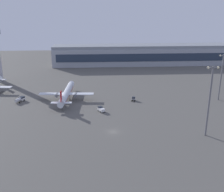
{
  "coord_description": "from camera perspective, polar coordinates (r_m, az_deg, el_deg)",
  "views": [
    {
      "loc": [
        -6.42,
        -98.66,
        48.26
      ],
      "look_at": [
        1.49,
        33.0,
        4.0
      ],
      "focal_mm": 43.84,
      "sensor_mm": 36.0,
      "label": 1
    }
  ],
  "objects": [
    {
      "name": "airplane_far_stand",
      "position": [
        146.58,
        -9.47,
        0.55
      ],
      "size": [
        28.94,
        37.17,
        9.53
      ],
      "rotation": [
        0.0,
        0.0,
        -0.06
      ],
      "color": "silver",
      "rests_on": "ground"
    },
    {
      "name": "apron_light_west",
      "position": [
        152.68,
        21.85,
        4.24
      ],
      "size": [
        4.8,
        0.9,
        24.35
      ],
      "color": "slate",
      "rests_on": "ground"
    },
    {
      "name": "fuel_truck",
      "position": [
        150.23,
        -18.62,
        -0.65
      ],
      "size": [
        4.52,
        6.6,
        2.35
      ],
      "rotation": [
        0.0,
        0.0,
        5.86
      ],
      "color": "white",
      "rests_on": "ground"
    },
    {
      "name": "apron_light_east",
      "position": [
        107.59,
        19.7,
        -0.26
      ],
      "size": [
        4.8,
        0.9,
        27.42
      ],
      "color": "slate",
      "rests_on": "ground"
    },
    {
      "name": "cargo_loader",
      "position": [
        129.53,
        -2.29,
        -2.78
      ],
      "size": [
        3.58,
        4.58,
        2.25
      ],
      "rotation": [
        0.0,
        0.0,
        0.46
      ],
      "color": "white",
      "rests_on": "ground"
    },
    {
      "name": "ground_plane",
      "position": [
        110.02,
        0.26,
        -7.47
      ],
      "size": [
        416.0,
        416.0,
        0.0
      ],
      "primitive_type": "plane",
      "color": "#56544F"
    },
    {
      "name": "pushback_tug",
      "position": [
        144.45,
        4.52,
        -0.58
      ],
      "size": [
        2.36,
        3.36,
        2.05
      ],
      "rotation": [
        0.0,
        0.0,
        6.09
      ],
      "color": "gray",
      "rests_on": "ground"
    },
    {
      "name": "terminal_building",
      "position": [
        235.86,
        8.44,
        8.55
      ],
      "size": [
        165.71,
        22.4,
        16.4
      ],
      "color": "#9EA3AD",
      "rests_on": "ground"
    }
  ]
}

